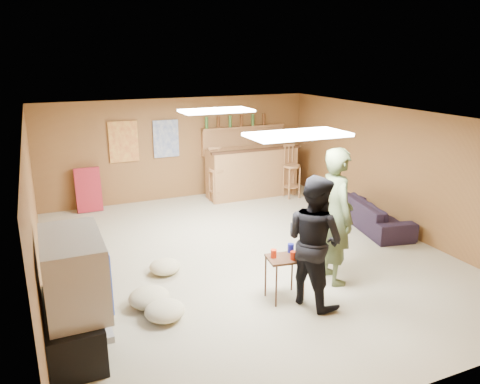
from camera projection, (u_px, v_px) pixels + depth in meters
name	position (u px, v px, depth m)	size (l,w,h in m)	color
ground	(245.00, 255.00, 7.48)	(7.00, 7.00, 0.00)	tan
ceiling	(245.00, 117.00, 6.86)	(6.00, 7.00, 0.02)	silver
wall_back	(179.00, 149.00, 10.24)	(6.00, 0.02, 2.20)	brown
wall_front	(410.00, 290.00, 4.10)	(6.00, 0.02, 2.20)	brown
wall_left	(33.00, 215.00, 6.01)	(0.02, 7.00, 2.20)	brown
wall_right	(398.00, 170.00, 8.33)	(0.02, 7.00, 2.20)	brown
tv_stand	(73.00, 328.00, 5.04)	(0.55, 1.30, 0.50)	black
dvd_box	(95.00, 331.00, 5.16)	(0.35, 0.50, 0.08)	#B2B2B7
tv_body	(74.00, 272.00, 4.89)	(0.60, 1.10, 0.80)	#B2B2B7
tv_screen	(104.00, 267.00, 5.01)	(0.02, 0.95, 0.65)	navy
bar_counter	(252.00, 172.00, 10.50)	(2.00, 0.60, 1.10)	#966336
bar_lip	(257.00, 150.00, 10.12)	(2.10, 0.12, 0.05)	#392012
bar_shelf	(244.00, 127.00, 10.62)	(2.00, 0.18, 0.05)	#966336
bar_backing	(243.00, 140.00, 10.72)	(2.00, 0.14, 0.60)	#966336
poster_left	(124.00, 142.00, 9.67)	(0.60, 0.03, 0.85)	#BF3F26
poster_right	(166.00, 139.00, 10.02)	(0.55, 0.03, 0.80)	#334C99
folding_chair_stack	(88.00, 190.00, 9.48)	(0.50, 0.14, 0.90)	#A71E2C
ceiling_panel_front	(298.00, 135.00, 5.55)	(1.20, 0.60, 0.04)	white
ceiling_panel_back	(216.00, 111.00, 7.92)	(1.20, 0.60, 0.04)	white
person_olive	(336.00, 216.00, 6.41)	(0.70, 0.46, 1.91)	#46522F
person_black	(314.00, 241.00, 5.85)	(0.82, 0.64, 1.69)	black
sofa	(375.00, 214.00, 8.60)	(1.77, 0.69, 0.52)	black
tray_table	(284.00, 278.00, 6.08)	(0.45, 0.36, 0.58)	#392012
cup_red_near	(274.00, 254.00, 5.98)	(0.08, 0.08, 0.11)	red
cup_red_far	(293.00, 255.00, 5.93)	(0.08, 0.08, 0.11)	red
cup_blue	(291.00, 248.00, 6.14)	(0.09, 0.09, 0.12)	#161C9C
bar_stool_left	(217.00, 174.00, 10.00)	(0.40, 0.40, 1.26)	#966336
bar_stool_right	(292.00, 168.00, 10.33)	(0.42, 0.42, 1.34)	#966336
cushion_near_tv	(149.00, 297.00, 5.94)	(0.52, 0.52, 0.23)	#C1B488
cushion_mid	(165.00, 267.00, 6.84)	(0.45, 0.45, 0.20)	#C1B488
cushion_far	(165.00, 311.00, 5.65)	(0.49, 0.49, 0.22)	#C1B488
bottle_row	(236.00, 121.00, 10.48)	(1.48, 0.08, 0.26)	#3F7233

